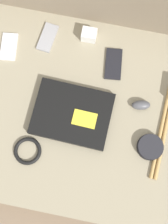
% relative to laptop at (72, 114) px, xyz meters
% --- Properties ---
extents(ground_plane, '(8.00, 8.00, 0.00)m').
position_rel_laptop_xyz_m(ground_plane, '(0.04, 0.02, -0.15)').
color(ground_plane, '#7A6651').
extents(couch_seat, '(1.09, 0.78, 0.13)m').
position_rel_laptop_xyz_m(couch_seat, '(0.04, 0.02, -0.08)').
color(couch_seat, gray).
rests_on(couch_seat, ground_plane).
extents(laptop, '(0.30, 0.23, 0.03)m').
position_rel_laptop_xyz_m(laptop, '(0.00, 0.00, 0.00)').
color(laptop, black).
rests_on(laptop, couch_seat).
extents(computer_mouse, '(0.08, 0.05, 0.03)m').
position_rel_laptop_xyz_m(computer_mouse, '(0.25, 0.09, 0.00)').
color(computer_mouse, '#4C4C51').
rests_on(computer_mouse, couch_seat).
extents(speaker_puck, '(0.10, 0.10, 0.03)m').
position_rel_laptop_xyz_m(speaker_puck, '(0.31, -0.07, -0.00)').
color(speaker_puck, black).
rests_on(speaker_puck, couch_seat).
extents(phone_silver, '(0.08, 0.12, 0.01)m').
position_rel_laptop_xyz_m(phone_silver, '(-0.31, 0.23, -0.01)').
color(phone_silver, silver).
rests_on(phone_silver, couch_seat).
extents(phone_black, '(0.08, 0.14, 0.01)m').
position_rel_laptop_xyz_m(phone_black, '(0.12, 0.24, -0.01)').
color(phone_black, black).
rests_on(phone_black, couch_seat).
extents(phone_small, '(0.07, 0.13, 0.01)m').
position_rel_laptop_xyz_m(phone_small, '(-0.17, 0.30, -0.01)').
color(phone_small, '#99999E').
rests_on(phone_small, couch_seat).
extents(charger_brick, '(0.06, 0.05, 0.05)m').
position_rel_laptop_xyz_m(charger_brick, '(0.00, 0.33, 0.01)').
color(charger_brick, silver).
rests_on(charger_brick, couch_seat).
extents(cable_coil, '(0.11, 0.11, 0.01)m').
position_rel_laptop_xyz_m(cable_coil, '(-0.14, -0.17, -0.01)').
color(cable_coil, black).
rests_on(cable_coil, couch_seat).
extents(drumstick_pair, '(0.05, 0.37, 0.01)m').
position_rel_laptop_xyz_m(drumstick_pair, '(0.35, 0.01, -0.01)').
color(drumstick_pair, tan).
rests_on(drumstick_pair, couch_seat).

